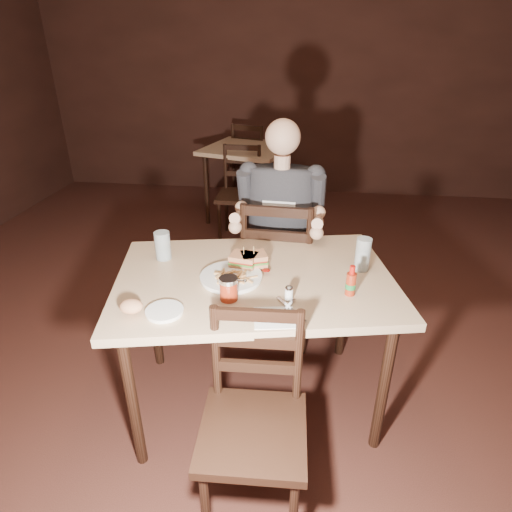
# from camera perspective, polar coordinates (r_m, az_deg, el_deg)

# --- Properties ---
(room_shell) EXTENTS (7.00, 7.00, 7.00)m
(room_shell) POSITION_cam_1_polar(r_m,az_deg,el_deg) (1.88, 1.45, 16.05)
(room_shell) COLOR black
(room_shell) RESTS_ON ground
(main_table) EXTENTS (1.42, 1.09, 0.77)m
(main_table) POSITION_cam_1_polar(r_m,az_deg,el_deg) (2.03, -0.17, -4.54)
(main_table) COLOR tan
(main_table) RESTS_ON ground
(bg_table) EXTENTS (0.99, 0.99, 0.77)m
(bg_table) POSITION_cam_1_polar(r_m,az_deg,el_deg) (4.51, -1.17, 13.24)
(bg_table) COLOR tan
(bg_table) RESTS_ON ground
(chair_far) EXTENTS (0.47, 0.51, 0.97)m
(chair_far) POSITION_cam_1_polar(r_m,az_deg,el_deg) (2.66, 3.13, -1.66)
(chair_far) COLOR black
(chair_far) RESTS_ON ground
(chair_near) EXTENTS (0.42, 0.45, 0.87)m
(chair_near) POSITION_cam_1_polar(r_m,az_deg,el_deg) (1.74, -0.42, -22.38)
(chair_near) COLOR black
(chair_near) RESTS_ON ground
(bg_chair_far) EXTENTS (0.54, 0.57, 0.92)m
(bg_chair_far) POSITION_cam_1_polar(r_m,az_deg,el_deg) (5.10, -0.25, 12.31)
(bg_chair_far) COLOR black
(bg_chair_far) RESTS_ON ground
(bg_chair_near) EXTENTS (0.41, 0.45, 0.87)m
(bg_chair_near) POSITION_cam_1_polar(r_m,az_deg,el_deg) (4.06, -2.24, 8.05)
(bg_chair_near) COLOR black
(bg_chair_near) RESTS_ON ground
(diner) EXTENTS (0.53, 0.43, 0.88)m
(diner) POSITION_cam_1_polar(r_m,az_deg,el_deg) (2.43, 3.27, 7.35)
(diner) COLOR #2E2D32
(diner) RESTS_ON chair_far
(dinner_plate) EXTENTS (0.33, 0.33, 0.02)m
(dinner_plate) POSITION_cam_1_polar(r_m,az_deg,el_deg) (1.97, -3.33, -2.91)
(dinner_plate) COLOR white
(dinner_plate) RESTS_ON main_table
(sandwich_left) EXTENTS (0.14, 0.12, 0.10)m
(sandwich_left) POSITION_cam_1_polar(r_m,az_deg,el_deg) (2.03, -1.65, -0.01)
(sandwich_left) COLOR tan
(sandwich_left) RESTS_ON dinner_plate
(sandwich_right) EXTENTS (0.14, 0.13, 0.10)m
(sandwich_right) POSITION_cam_1_polar(r_m,az_deg,el_deg) (2.03, -0.29, 0.06)
(sandwich_right) COLOR tan
(sandwich_right) RESTS_ON dinner_plate
(fries_pile) EXTENTS (0.25, 0.20, 0.04)m
(fries_pile) POSITION_cam_1_polar(r_m,az_deg,el_deg) (1.93, -2.73, -2.62)
(fries_pile) COLOR tan
(fries_pile) RESTS_ON dinner_plate
(ketchup_dollop) EXTENTS (0.04, 0.04, 0.01)m
(ketchup_dollop) POSITION_cam_1_polar(r_m,az_deg,el_deg) (2.00, 1.37, -1.91)
(ketchup_dollop) COLOR maroon
(ketchup_dollop) RESTS_ON dinner_plate
(glass_left) EXTENTS (0.09, 0.09, 0.14)m
(glass_left) POSITION_cam_1_polar(r_m,az_deg,el_deg) (2.17, -12.33, 1.37)
(glass_left) COLOR silver
(glass_left) RESTS_ON main_table
(glass_right) EXTENTS (0.08, 0.08, 0.16)m
(glass_right) POSITION_cam_1_polar(r_m,az_deg,el_deg) (2.07, 14.05, 0.23)
(glass_right) COLOR silver
(glass_right) RESTS_ON main_table
(hot_sauce) EXTENTS (0.05, 0.05, 0.14)m
(hot_sauce) POSITION_cam_1_polar(r_m,az_deg,el_deg) (1.87, 12.58, -3.19)
(hot_sauce) COLOR maroon
(hot_sauce) RESTS_ON main_table
(salt_shaker) EXTENTS (0.04, 0.04, 0.06)m
(salt_shaker) POSITION_cam_1_polar(r_m,az_deg,el_deg) (1.81, 4.41, -4.99)
(salt_shaker) COLOR white
(salt_shaker) RESTS_ON main_table
(syrup_dispenser) EXTENTS (0.09, 0.09, 0.10)m
(syrup_dispenser) POSITION_cam_1_polar(r_m,az_deg,el_deg) (1.80, -3.66, -4.37)
(syrup_dispenser) COLOR maroon
(syrup_dispenser) RESTS_ON main_table
(napkin) EXTENTS (0.18, 0.17, 0.00)m
(napkin) POSITION_cam_1_polar(r_m,az_deg,el_deg) (1.71, 2.46, -8.21)
(napkin) COLOR white
(napkin) RESTS_ON main_table
(knife) EXTENTS (0.13, 0.17, 0.00)m
(knife) POSITION_cam_1_polar(r_m,az_deg,el_deg) (1.76, 4.68, -7.05)
(knife) COLOR silver
(knife) RESTS_ON napkin
(fork) EXTENTS (0.07, 0.16, 0.01)m
(fork) POSITION_cam_1_polar(r_m,az_deg,el_deg) (1.75, 3.95, -7.13)
(fork) COLOR silver
(fork) RESTS_ON napkin
(side_plate) EXTENTS (0.18, 0.18, 0.01)m
(side_plate) POSITION_cam_1_polar(r_m,az_deg,el_deg) (1.77, -12.09, -7.31)
(side_plate) COLOR white
(side_plate) RESTS_ON main_table
(bread_roll) EXTENTS (0.11, 0.09, 0.06)m
(bread_roll) POSITION_cam_1_polar(r_m,az_deg,el_deg) (1.78, -16.31, -6.45)
(bread_roll) COLOR tan
(bread_roll) RESTS_ON side_plate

